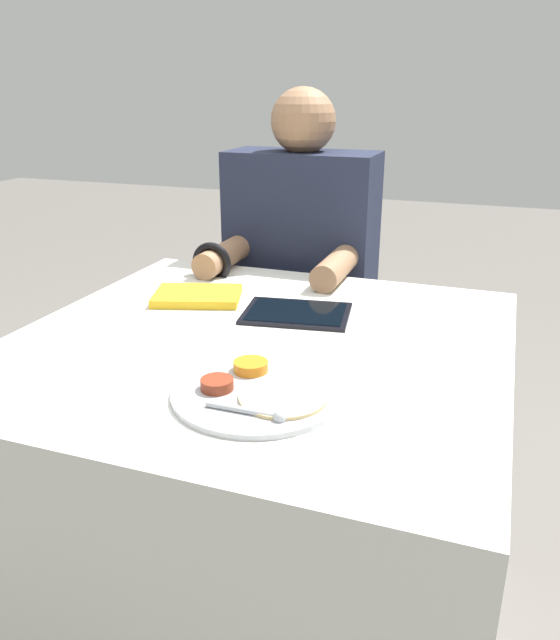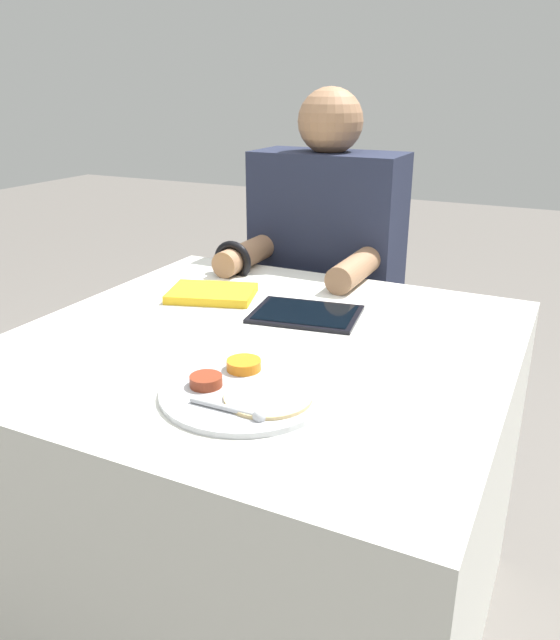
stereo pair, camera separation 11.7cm
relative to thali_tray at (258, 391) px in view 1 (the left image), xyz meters
name	(u,v)px [view 1 (the left image)]	position (x,y,z in m)	size (l,w,h in m)	color
ground_plane	(262,623)	(-0.09, 0.23, -0.75)	(12.00, 12.00, 0.00)	#605B56
dining_table	(260,494)	(-0.09, 0.23, -0.38)	(0.97, 0.95, 0.74)	silver
thali_tray	(258,391)	(0.00, 0.00, 0.00)	(0.28, 0.28, 0.03)	#B7BABF
red_notebook	(197,296)	(-0.31, 0.40, 0.00)	(0.23, 0.19, 0.02)	silver
tablet_device	(297,313)	(-0.06, 0.38, 0.00)	(0.25, 0.20, 0.01)	black
person_diner	(300,313)	(-0.21, 0.86, -0.19)	(0.43, 0.43, 1.22)	black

